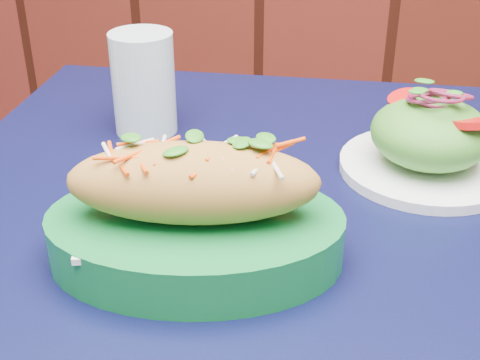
# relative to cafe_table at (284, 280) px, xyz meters

# --- Properties ---
(cafe_table) EXTENTS (0.85, 0.85, 0.75)m
(cafe_table) POSITION_rel_cafe_table_xyz_m (0.00, 0.00, 0.00)
(cafe_table) COLOR black
(cafe_table) RESTS_ON ground
(banh_mi_basket) EXTENTS (0.30, 0.22, 0.12)m
(banh_mi_basket) POSITION_rel_cafe_table_xyz_m (-0.07, -0.10, 0.14)
(banh_mi_basket) COLOR #0F6F2E
(banh_mi_basket) RESTS_ON cafe_table
(salad_plate) EXTENTS (0.20, 0.20, 0.10)m
(salad_plate) POSITION_rel_cafe_table_xyz_m (0.14, 0.12, 0.13)
(salad_plate) COLOR white
(salad_plate) RESTS_ON cafe_table
(water_glass) EXTENTS (0.08, 0.08, 0.13)m
(water_glass) POSITION_rel_cafe_table_xyz_m (-0.21, 0.16, 0.15)
(water_glass) COLOR silver
(water_glass) RESTS_ON cafe_table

